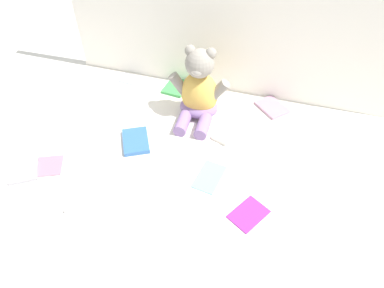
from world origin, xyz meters
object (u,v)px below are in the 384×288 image
Objects in this scene: book_case_8 at (249,214)px; book_case_9 at (136,141)px; book_case_2 at (209,176)px; book_case_0 at (130,79)px; book_case_4 at (24,173)px; book_case_6 at (228,132)px; book_case_1 at (272,107)px; teddy_bear at (199,92)px; book_case_7 at (49,166)px; book_case_5 at (87,206)px; book_case_3 at (177,86)px.

book_case_8 is 0.90× the size of book_case_9.
book_case_9 is at bearing -6.30° from book_case_2.
book_case_4 is (-0.13, -0.63, 0.00)m from book_case_0.
book_case_1 is at bearing -104.23° from book_case_6.
book_case_0 and book_case_2 have the same top height.
teddy_bear reaches higher than book_case_6.
book_case_8 is (0.72, 0.01, 0.00)m from book_case_7.
book_case_5 is 1.05× the size of book_case_8.
book_case_2 is 0.32m from book_case_9.
book_case_4 is 0.29m from book_case_5.
book_case_4 is at bearing -145.14° from book_case_8.
teddy_bear is 0.19m from book_case_6.
book_case_3 reaches higher than book_case_2.
book_case_2 is at bearing -70.13° from teddy_bear.
book_case_6 is at bearing 8.00° from book_case_1.
book_case_3 reaches higher than book_case_7.
book_case_5 is at bearing 6.44° from book_case_1.
teddy_bear is 0.33m from book_case_1.
book_case_3 reaches higher than book_case_0.
book_case_6 is 0.37m from book_case_8.
book_case_0 is 0.58m from book_case_7.
book_case_0 is at bearing -177.09° from book_case_5.
book_case_5 is 0.59m from book_case_6.
book_case_2 is 0.42m from book_case_5.
teddy_bear is 0.52m from book_case_8.
book_case_8 is at bearing 133.80° from book_case_6.
book_case_1 is 0.93× the size of book_case_2.
teddy_bear is 2.26× the size of book_case_9.
book_case_1 is (0.29, 0.13, -0.11)m from teddy_bear.
book_case_1 is 0.59m from book_case_9.
book_case_3 is (-0.14, 0.15, -0.11)m from teddy_bear.
book_case_6 is at bearing -84.71° from book_case_2.
book_case_2 is at bearing -42.72° from book_case_9.
book_case_5 is 0.97× the size of book_case_6.
book_case_3 is 0.72m from book_case_8.
book_case_1 is at bearing 9.28° from book_case_9.
book_case_9 is (-0.47, -0.36, 0.00)m from book_case_1.
book_case_0 is 0.68m from book_case_2.
teddy_bear is 0.70m from book_case_4.
book_case_5 reaches higher than book_case_7.
book_case_9 reaches higher than book_case_7.
book_case_5 reaches higher than book_case_1.
book_case_2 is (-0.16, -0.44, -0.00)m from book_case_1.
teddy_bear reaches higher than book_case_8.
book_case_9 reaches higher than book_case_0.
book_case_1 is 1.05× the size of book_case_8.
book_case_7 is 0.79× the size of book_case_8.
book_case_7 is (-0.22, 0.12, -0.00)m from book_case_5.
book_case_8 is (0.16, -0.11, 0.00)m from book_case_2.
book_case_3 is (0.23, 0.00, 0.00)m from book_case_0.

